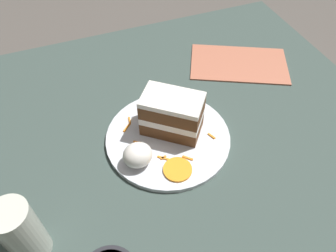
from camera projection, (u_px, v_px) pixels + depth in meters
The scene contains 9 objects.
ground_plane at pixel (168, 163), 0.72m from camera, with size 6.00×6.00×0.00m, color #4C4742.
dining_table at pixel (168, 158), 0.71m from camera, with size 1.06×0.97×0.04m, color #384742.
plate at pixel (168, 138), 0.71m from camera, with size 0.27×0.27×0.01m, color silver.
cake_slice at pixel (172, 114), 0.69m from camera, with size 0.14×0.14×0.09m.
cream_dollop at pixel (138, 155), 0.64m from camera, with size 0.06×0.05×0.05m, color white.
orange_garnish at pixel (176, 170), 0.65m from camera, with size 0.06×0.06×0.00m, color orange.
carrot_shreds_scatter at pixel (157, 143), 0.69m from camera, with size 0.18×0.16×0.00m.
drinking_glass at pixel (23, 234), 0.52m from camera, with size 0.06×0.06×0.13m.
menu_card at pixel (239, 64), 0.89m from camera, with size 0.15×0.26×0.00m, color #B2664C.
Camera 1 is at (0.15, 0.39, 0.60)m, focal length 35.00 mm.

